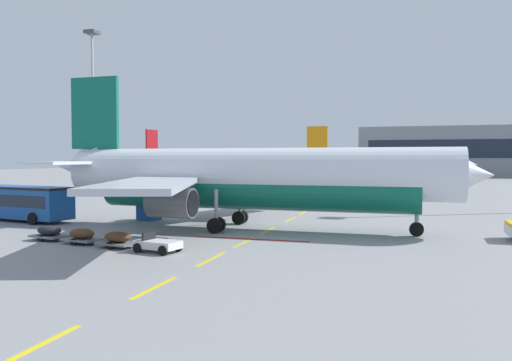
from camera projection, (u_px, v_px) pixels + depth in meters
The scene contains 9 objects.
apron_paint_markings at pixel (299, 215), 49.17m from camera, with size 8.00×96.94×0.01m.
airliner_foreground at pixel (246, 177), 39.38m from camera, with size 34.70×34.63×12.20m.
airliner_mid_left at pixel (383, 166), 100.22m from camera, with size 33.90×33.68×11.89m.
airliner_far_center at pixel (182, 165), 127.46m from camera, with size 33.31×33.70×11.81m.
apron_shuttle_bus at pixel (14, 200), 44.98m from camera, with size 12.31×4.87×3.00m.
baggage_train at pixel (100, 237), 31.89m from camera, with size 11.65×3.83×1.14m.
uld_cargo_container at pixel (149, 211), 45.12m from camera, with size 1.87×1.84×1.60m.
apron_light_mast_near at pixel (93, 93), 76.59m from camera, with size 1.80×1.80×24.29m.
terminal_satellite at pixel (484, 152), 157.48m from camera, with size 73.27×26.71×16.40m.
Camera 1 is at (28.26, -10.78, 5.42)m, focal length 36.20 mm.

